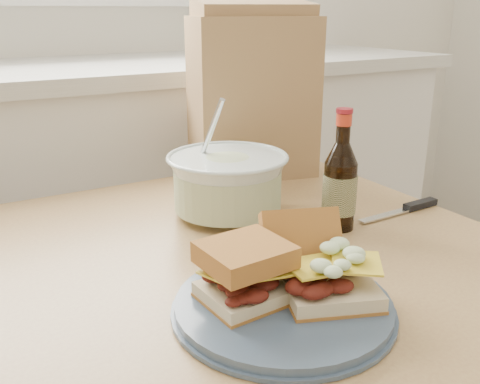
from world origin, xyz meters
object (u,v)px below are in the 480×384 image
coleslaw_bowl (228,186)px  beer_bottle (340,185)px  paper_bag (252,97)px  plate (283,306)px  dining_table (247,305)px

coleslaw_bowl → beer_bottle: coleslaw_bowl is taller
beer_bottle → paper_bag: (0.05, 0.37, 0.10)m
plate → coleslaw_bowl: coleslaw_bowl is taller
plate → beer_bottle: bearing=36.5°
plate → beer_bottle: size_ratio=1.30×
coleslaw_bowl → paper_bag: size_ratio=0.63×
plate → paper_bag: size_ratio=0.78×
plate → beer_bottle: (0.25, 0.18, 0.07)m
dining_table → beer_bottle: size_ratio=4.05×
beer_bottle → coleslaw_bowl: bearing=116.9°
plate → paper_bag: 0.65m
coleslaw_bowl → beer_bottle: (0.14, -0.15, 0.02)m
coleslaw_bowl → plate: bearing=-107.8°
dining_table → beer_bottle: 0.26m
plate → beer_bottle: beer_bottle is taller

